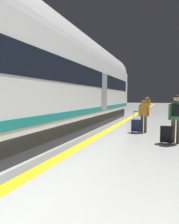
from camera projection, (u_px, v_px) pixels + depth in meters
safety_line_strip at (102, 133)px, 8.67m from camera, size 0.36×80.00×0.01m
tactile_edge_band at (97, 133)px, 8.77m from camera, size 0.51×80.00×0.01m
high_speed_train at (19, 71)px, 6.49m from camera, size 2.94×26.95×4.97m
passenger_near at (176, 115)px, 6.77m from camera, size 0.52×0.37×1.70m
suitcase_near at (166, 134)px, 6.73m from camera, size 0.39×0.25×0.61m
passenger_mid at (144, 113)px, 8.87m from camera, size 0.48×0.25×1.57m
suitcase_mid at (136, 125)px, 8.87m from camera, size 0.41×0.29×0.98m
passenger_far at (147, 103)px, 18.94m from camera, size 0.54×0.35×1.72m
suitcase_far at (144, 110)px, 18.94m from camera, size 0.39×0.25×1.05m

